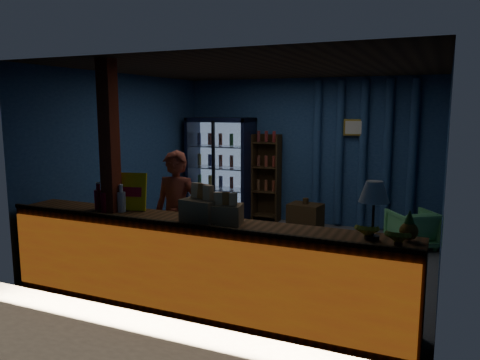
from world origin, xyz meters
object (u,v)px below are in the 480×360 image
Objects in this scene: shopkeeper at (176,217)px; pastry_tray at (216,218)px; table_lamp at (374,194)px; green_chair at (412,229)px.

pastry_tray is (0.82, -0.58, 0.18)m from shopkeeper.
shopkeeper is 3.07× the size of table_lamp.
green_chair is 3.38m from table_lamp.
green_chair is at bearing 61.47° from pastry_tray.
table_lamp reaches higher than pastry_tray.
pastry_tray is at bearing 27.42° from green_chair.
table_lamp is (2.37, -0.64, 0.56)m from shopkeeper.
table_lamp is (-0.15, -3.20, 1.07)m from green_chair.
green_chair is 3.64m from pastry_tray.
pastry_tray is at bearing 177.76° from table_lamp.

